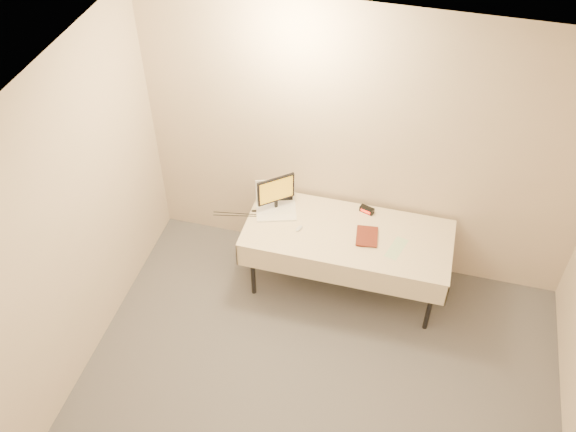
% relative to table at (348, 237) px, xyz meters
% --- Properties ---
extents(back_wall, '(4.00, 0.10, 2.70)m').
position_rel_table_xyz_m(back_wall, '(0.00, 0.45, 0.67)').
color(back_wall, beige).
rests_on(back_wall, ground).
extents(table, '(1.86, 0.81, 0.74)m').
position_rel_table_xyz_m(table, '(0.00, 0.00, 0.00)').
color(table, black).
rests_on(table, ground).
extents(laptop, '(0.44, 0.39, 0.26)m').
position_rel_table_xyz_m(laptop, '(-0.71, 0.15, 0.12)').
color(laptop, white).
rests_on(laptop, table).
extents(monitor, '(0.29, 0.25, 0.37)m').
position_rel_table_xyz_m(monitor, '(-0.71, 0.14, 0.28)').
color(monitor, black).
rests_on(monitor, table).
extents(book, '(0.19, 0.05, 0.25)m').
position_rel_table_xyz_m(book, '(0.08, -0.03, 0.19)').
color(book, maroon).
rests_on(book, table).
extents(alarm_clock, '(0.14, 0.09, 0.05)m').
position_rel_table_xyz_m(alarm_clock, '(0.11, 0.31, 0.09)').
color(alarm_clock, black).
rests_on(alarm_clock, table).
extents(clicker, '(0.07, 0.10, 0.02)m').
position_rel_table_xyz_m(clicker, '(-0.44, -0.07, 0.07)').
color(clicker, silver).
rests_on(clicker, table).
extents(paper_form, '(0.19, 0.30, 0.00)m').
position_rel_table_xyz_m(paper_form, '(0.44, -0.08, 0.06)').
color(paper_form, '#B7D7AB').
rests_on(paper_form, table).
extents(usb_dongle, '(0.06, 0.03, 0.01)m').
position_rel_table_xyz_m(usb_dongle, '(-0.89, 0.05, 0.07)').
color(usb_dongle, black).
rests_on(usb_dongle, table).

